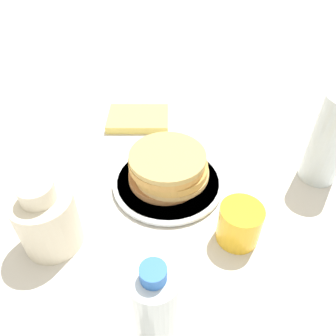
% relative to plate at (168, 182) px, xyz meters
% --- Properties ---
extents(ground_plane, '(4.00, 4.00, 0.00)m').
position_rel_plate_xyz_m(ground_plane, '(-0.03, -0.01, -0.01)').
color(ground_plane, silver).
extents(plate, '(0.24, 0.24, 0.01)m').
position_rel_plate_xyz_m(plate, '(0.00, 0.00, 0.00)').
color(plate, silver).
rests_on(plate, ground_plane).
extents(pancake_stack, '(0.17, 0.16, 0.07)m').
position_rel_plate_xyz_m(pancake_stack, '(0.00, 0.00, 0.04)').
color(pancake_stack, '#B47644').
rests_on(pancake_stack, plate).
extents(juice_glass, '(0.08, 0.08, 0.08)m').
position_rel_plate_xyz_m(juice_glass, '(0.09, -0.16, 0.03)').
color(juice_glass, yellow).
rests_on(juice_glass, ground_plane).
extents(cream_jug, '(0.10, 0.10, 0.14)m').
position_rel_plate_xyz_m(cream_jug, '(-0.23, -0.10, 0.05)').
color(cream_jug, beige).
rests_on(cream_jug, ground_plane).
extents(water_bottle_near, '(0.08, 0.08, 0.22)m').
position_rel_plate_xyz_m(water_bottle_near, '(0.32, -0.04, 0.09)').
color(water_bottle_near, silver).
rests_on(water_bottle_near, ground_plane).
extents(water_bottle_mid, '(0.06, 0.06, 0.20)m').
position_rel_plate_xyz_m(water_bottle_mid, '(-0.08, -0.31, 0.08)').
color(water_bottle_mid, silver).
rests_on(water_bottle_mid, ground_plane).
extents(napkin, '(0.18, 0.15, 0.02)m').
position_rel_plate_xyz_m(napkin, '(-0.03, 0.25, 0.00)').
color(napkin, '#E5D166').
rests_on(napkin, ground_plane).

